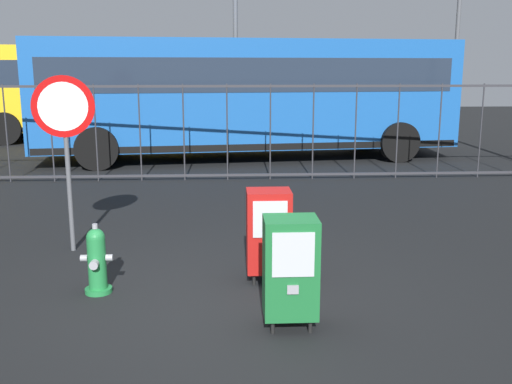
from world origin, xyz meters
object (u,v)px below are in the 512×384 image
(newspaper_box_primary, at_px, (290,267))
(stop_sign, at_px, (65,127))
(newspaper_box_secondary, at_px, (269,231))
(bus_far, at_px, (127,87))
(bus_near, at_px, (246,92))
(fire_hydrant, at_px, (97,261))

(newspaper_box_primary, relative_size, stop_sign, 0.46)
(newspaper_box_primary, height_order, newspaper_box_secondary, same)
(stop_sign, xyz_separation_m, bus_far, (-1.27, 12.64, 0.11))
(bus_near, bearing_deg, stop_sign, -114.42)
(bus_far, bearing_deg, stop_sign, -91.92)
(newspaper_box_secondary, height_order, bus_near, bus_near)
(fire_hydrant, relative_size, bus_far, 0.07)
(stop_sign, xyz_separation_m, bus_near, (2.55, 7.81, 0.11))
(newspaper_box_primary, xyz_separation_m, bus_far, (-3.82, 15.05, 1.14))
(fire_hydrant, distance_m, bus_far, 14.32)
(stop_sign, bearing_deg, newspaper_box_secondary, -26.32)
(newspaper_box_secondary, height_order, stop_sign, stop_sign)
(fire_hydrant, xyz_separation_m, newspaper_box_secondary, (1.81, 0.27, 0.22))
(newspaper_box_primary, xyz_separation_m, stop_sign, (-2.55, 2.41, 1.03))
(stop_sign, bearing_deg, bus_far, 95.73)
(stop_sign, bearing_deg, fire_hydrant, -66.97)
(fire_hydrant, distance_m, newspaper_box_primary, 2.14)
(fire_hydrant, xyz_separation_m, bus_far, (-1.90, 14.12, 1.36))
(fire_hydrant, height_order, stop_sign, stop_sign)
(newspaper_box_primary, height_order, stop_sign, stop_sign)
(bus_near, bearing_deg, fire_hydrant, -108.01)
(fire_hydrant, xyz_separation_m, stop_sign, (-0.63, 1.48, 1.25))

